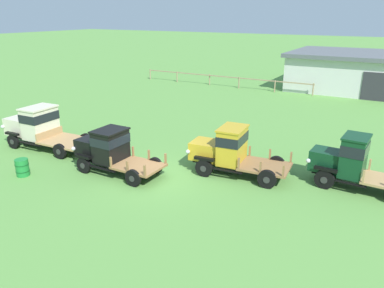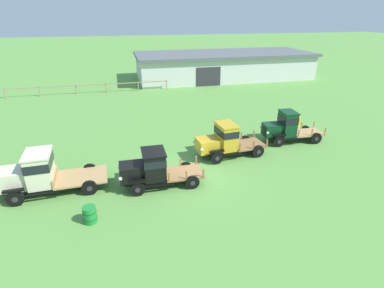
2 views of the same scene
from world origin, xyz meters
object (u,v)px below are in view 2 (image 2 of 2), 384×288
(oil_drum_beside_row, at_px, (90,215))
(oil_drum_near_fence, at_px, (297,121))
(vintage_truck_midrow_center, at_px, (224,140))
(vintage_truck_second_in_line, at_px, (152,168))
(vintage_truck_far_side, at_px, (286,127))
(vintage_truck_foreground_near, at_px, (37,173))
(farm_shed, at_px, (224,65))

(oil_drum_beside_row, bearing_deg, oil_drum_near_fence, 29.46)
(vintage_truck_midrow_center, bearing_deg, oil_drum_beside_row, -148.01)
(vintage_truck_second_in_line, bearing_deg, vintage_truck_far_side, 20.53)
(vintage_truck_foreground_near, bearing_deg, vintage_truck_midrow_center, 9.80)
(vintage_truck_foreground_near, bearing_deg, oil_drum_beside_row, -49.76)
(farm_shed, xyz_separation_m, oil_drum_beside_row, (-16.74, -29.86, -1.40))
(vintage_truck_far_side, bearing_deg, oil_drum_near_fence, 45.56)
(vintage_truck_midrow_center, distance_m, oil_drum_near_fence, 8.82)
(vintage_truck_second_in_line, height_order, oil_drum_beside_row, vintage_truck_second_in_line)
(oil_drum_near_fence, bearing_deg, vintage_truck_far_side, -134.44)
(vintage_truck_far_side, xyz_separation_m, oil_drum_beside_row, (-13.28, -6.28, -0.76))
(farm_shed, bearing_deg, vintage_truck_second_in_line, -116.45)
(oil_drum_beside_row, bearing_deg, vintage_truck_second_in_line, 38.41)
(vintage_truck_second_in_line, relative_size, oil_drum_beside_row, 5.64)
(farm_shed, height_order, vintage_truck_far_side, farm_shed)
(oil_drum_beside_row, bearing_deg, farm_shed, 60.72)
(farm_shed, distance_m, oil_drum_near_fence, 20.89)
(vintage_truck_second_in_line, distance_m, oil_drum_beside_row, 4.04)
(vintage_truck_far_side, relative_size, oil_drum_near_fence, 5.56)
(vintage_truck_midrow_center, xyz_separation_m, vintage_truck_far_side, (5.16, 1.20, 0.03))
(farm_shed, distance_m, vintage_truck_second_in_line, 30.60)
(farm_shed, xyz_separation_m, vintage_truck_second_in_line, (-13.63, -27.39, -0.72))
(vintage_truck_second_in_line, distance_m, vintage_truck_midrow_center, 5.65)
(oil_drum_beside_row, height_order, oil_drum_near_fence, oil_drum_near_fence)
(farm_shed, bearing_deg, oil_drum_beside_row, -119.28)
(farm_shed, height_order, vintage_truck_foreground_near, farm_shed)
(oil_drum_near_fence, bearing_deg, vintage_truck_second_in_line, -152.99)
(vintage_truck_second_in_line, height_order, vintage_truck_midrow_center, vintage_truck_midrow_center)
(farm_shed, distance_m, vintage_truck_midrow_center, 26.25)
(vintage_truck_second_in_line, bearing_deg, oil_drum_beside_row, -141.59)
(vintage_truck_foreground_near, xyz_separation_m, vintage_truck_second_in_line, (5.83, -0.73, -0.08))
(vintage_truck_foreground_near, height_order, oil_drum_near_fence, vintage_truck_foreground_near)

